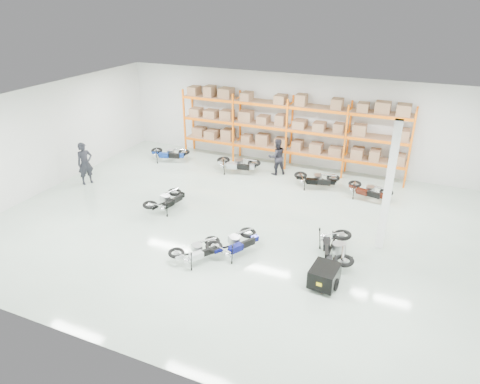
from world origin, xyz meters
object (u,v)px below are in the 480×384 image
at_px(moto_blue_centre, 235,240).
at_px(moto_touring_right, 336,244).
at_px(trailer, 324,276).
at_px(person_back, 277,157).
at_px(moto_back_d, 369,188).
at_px(person_left, 85,163).
at_px(moto_silver_left, 197,247).
at_px(moto_back_a, 169,151).
at_px(moto_back_b, 237,161).
at_px(moto_back_c, 317,176).
at_px(moto_black_far_left, 166,198).

bearing_deg(moto_blue_centre, moto_touring_right, -133.80).
xyz_separation_m(moto_blue_centre, trailer, (3.16, -0.62, -0.13)).
distance_m(moto_blue_centre, person_back, 7.17).
bearing_deg(person_back, moto_blue_centre, 58.94).
bearing_deg(moto_back_d, person_left, 119.59).
relative_size(moto_silver_left, person_back, 0.90).
bearing_deg(person_left, person_back, -32.33).
bearing_deg(moto_silver_left, person_left, 9.58).
xyz_separation_m(moto_silver_left, person_left, (-7.62, 3.51, 0.49)).
xyz_separation_m(moto_back_a, person_left, (-1.93, -3.93, 0.43)).
xyz_separation_m(moto_touring_right, moto_back_b, (-5.94, 5.57, -0.00)).
bearing_deg(moto_back_b, moto_back_d, -102.51).
relative_size(moto_touring_right, moto_back_c, 1.07).
xyz_separation_m(moto_black_far_left, moto_back_b, (1.06, 4.70, 0.05)).
height_order(moto_black_far_left, trailer, moto_black_far_left).
xyz_separation_m(moto_back_a, moto_back_c, (7.84, -0.25, -0.01)).
height_order(moto_touring_right, trailer, moto_touring_right).
distance_m(moto_back_c, person_back, 2.31).
relative_size(moto_silver_left, moto_black_far_left, 0.93).
distance_m(moto_back_b, person_back, 1.92).
xyz_separation_m(trailer, moto_back_a, (-9.81, 7.19, 0.15)).
relative_size(moto_back_b, person_back, 1.06).
height_order(moto_back_a, person_left, person_left).
bearing_deg(moto_black_far_left, moto_silver_left, 147.77).
distance_m(moto_touring_right, moto_back_b, 8.14).
relative_size(person_left, person_back, 1.10).
bearing_deg(person_left, moto_blue_centre, -79.75).
distance_m(person_left, person_back, 8.83).
xyz_separation_m(moto_back_b, moto_back_d, (6.27, -0.50, -0.06)).
bearing_deg(moto_blue_centre, moto_silver_left, 71.10).
xyz_separation_m(moto_blue_centre, moto_silver_left, (-0.96, -0.87, -0.04)).
xyz_separation_m(moto_touring_right, moto_back_a, (-9.81, 5.59, -0.03)).
bearing_deg(moto_back_b, person_back, -81.14).
height_order(moto_silver_left, moto_touring_right, moto_touring_right).
distance_m(moto_back_c, moto_back_d, 2.32).
height_order(moto_touring_right, person_left, person_left).
relative_size(moto_black_far_left, moto_back_a, 0.96).
height_order(moto_back_c, person_back, person_back).
relative_size(trailer, person_back, 0.92).
relative_size(moto_black_far_left, moto_touring_right, 0.91).
distance_m(moto_black_far_left, moto_back_a, 5.50).
xyz_separation_m(moto_touring_right, trailer, (-0.00, -1.60, -0.18)).
relative_size(moto_touring_right, moto_back_d, 1.12).
xyz_separation_m(moto_black_far_left, moto_back_a, (-2.81, 4.73, 0.02)).
relative_size(moto_silver_left, moto_touring_right, 0.84).
relative_size(moto_black_far_left, trailer, 1.05).
relative_size(trailer, person_left, 0.84).
bearing_deg(moto_back_d, moto_touring_right, -169.91).
bearing_deg(moto_silver_left, moto_black_far_left, -9.05).
height_order(person_left, person_back, person_left).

